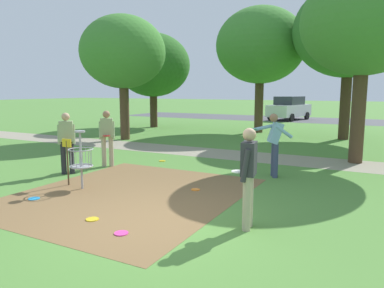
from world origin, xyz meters
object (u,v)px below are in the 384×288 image
Objects in this scene: tree_near_right at (153,65)px; tree_mid_center at (350,30)px; player_throwing at (107,135)px; frisbee_scattered_a at (92,219)px; frisbee_by_tee at (121,233)px; player_waiting_right at (248,172)px; tree_mid_right at (261,46)px; parked_car_leftmost at (289,108)px; disc_golf_basket at (79,157)px; frisbee_far_right at (34,199)px; tree_near_left at (364,23)px; frisbee_near_basket at (195,190)px; tree_far_left at (123,52)px; player_foreground_watching at (274,141)px; frisbee_scattered_b at (162,161)px; player_waiting_left at (67,140)px.

tree_mid_center is (11.26, -0.63, 1.18)m from tree_near_right.
player_throwing is 4.83m from frisbee_scattered_a.
frisbee_by_tee is 0.04× the size of tree_near_right.
player_waiting_right is 0.25× the size of tree_mid_right.
tree_mid_center is 12.14m from parked_car_leftmost.
disc_golf_basket is 0.81× the size of player_waiting_right.
player_waiting_right is 4.74m from frisbee_far_right.
tree_near_left is at bearing 64.60° from frisbee_scattered_a.
frisbee_by_tee is at bearing -109.45° from tree_near_left.
tree_far_left is at bearing 138.12° from frisbee_near_basket.
parked_car_leftmost is at bearing 101.56° from player_waiting_right.
tree_near_left is 0.84× the size of tree_mid_center.
disc_golf_basket is 0.24× the size of tree_near_right.
player_foreground_watching is at bearing 59.89° from frisbee_near_basket.
tree_mid_center reaches higher than tree_mid_right.
tree_mid_right reaches higher than player_foreground_watching.
frisbee_scattered_b is 0.03× the size of tree_near_left.
player_foreground_watching is 9.81m from tree_far_left.
player_foreground_watching is 4.98m from player_throwing.
frisbee_scattered_b is at bearing -118.57° from tree_mid_center.
frisbee_scattered_a is (-2.60, -0.94, -0.96)m from player_waiting_right.
tree_near_right reaches higher than player_waiting_left.
player_foreground_watching is 4.98m from tree_near_left.
parked_car_leftmost reaches higher than player_waiting_left.
frisbee_scattered_a is 11.71m from tree_far_left.
frisbee_by_tee and frisbee_far_right have the same top height.
player_foreground_watching is at bearing 77.63° from frisbee_by_tee.
player_waiting_right reaches higher than frisbee_scattered_a.
player_waiting_left is 0.30× the size of tree_far_left.
disc_golf_basket is 5.95× the size of frisbee_scattered_a.
player_waiting_left and player_waiting_right have the same top height.
player_waiting_left is 4.13m from frisbee_scattered_a.
disc_golf_basket is 1.74m from player_waiting_left.
disc_golf_basket is 9.39m from tree_far_left.
frisbee_near_basket is 21.70m from parked_car_leftmost.
tree_near_right is at bearing 176.78° from tree_mid_center.
tree_mid_right reaches higher than frisbee_far_right.
tree_far_left is (-4.34, 8.62, 4.04)m from frisbee_far_right.
tree_near_right is at bearing -177.35° from tree_mid_right.
player_throwing is 8.15× the size of frisbee_scattered_b.
frisbee_by_tee is at bearing -33.76° from player_waiting_left.
player_throwing is 7.33× the size of frisbee_by_tee.
player_waiting_left is at bearing -117.91° from tree_mid_center.
player_throwing is 0.38× the size of parked_car_leftmost.
parked_car_leftmost is (0.75, 20.37, -0.05)m from player_throwing.
parked_car_leftmost is at bearing 102.05° from player_foreground_watching.
frisbee_scattered_a and frisbee_scattered_b have the same top height.
frisbee_scattered_a is at bearing -59.89° from tree_near_right.
player_throwing is at bearing 116.43° from disc_golf_basket.
player_waiting_left is 13.53m from tree_mid_center.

